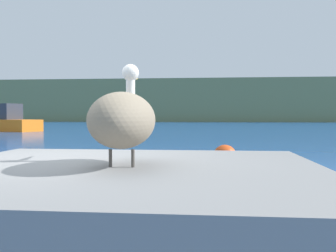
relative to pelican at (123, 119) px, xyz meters
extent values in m
plane|color=#194C93|center=(-1.02, 0.64, -1.31)|extent=(260.00, 260.00, 0.00)
cube|color=#6B7A51|center=(-1.02, 71.52, 2.67)|extent=(140.00, 14.04, 7.96)
cube|color=gray|center=(0.00, -0.01, -0.87)|extent=(3.58, 3.15, 0.89)
ellipsoid|color=gray|center=(0.00, -0.01, -0.01)|extent=(0.60, 1.14, 0.51)
cylinder|color=white|center=(-0.01, 0.38, 0.24)|extent=(0.09, 0.09, 0.34)
sphere|color=white|center=(-0.01, 0.38, 0.46)|extent=(0.17, 0.17, 0.17)
cone|color=gold|center=(-0.01, 0.67, 0.43)|extent=(0.07, 0.42, 0.10)
cylinder|color=#4C4742|center=(-0.10, -0.07, -0.34)|extent=(0.03, 0.03, 0.16)
cylinder|color=#4C4742|center=(0.10, -0.07, -0.34)|extent=(0.03, 0.03, 0.16)
cube|color=orange|center=(-16.03, 26.56, -0.84)|extent=(7.54, 5.04, 0.95)
cube|color=#2D333D|center=(-15.73, 26.41, 0.29)|extent=(2.79, 2.42, 1.31)
sphere|color=#E54C19|center=(1.23, 6.24, -1.02)|extent=(0.59, 0.59, 0.59)
camera|label=1|loc=(0.73, -3.31, 0.04)|focal=40.18mm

